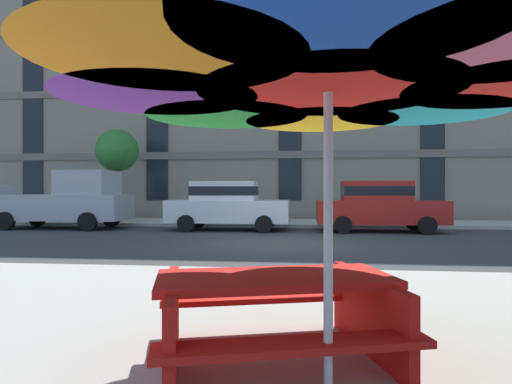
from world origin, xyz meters
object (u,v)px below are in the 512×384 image
at_px(sedan_red, 378,205).
at_px(picnic_table, 274,311).
at_px(pickup_silver, 67,202).
at_px(patio_umbrella, 328,62).
at_px(street_tree_left, 116,152).
at_px(sedan_white, 227,204).

xyz_separation_m(sedan_red, picnic_table, (-2.88, -12.12, -0.46)).
bearing_deg(picnic_table, pickup_silver, 125.79).
distance_m(pickup_silver, patio_umbrella, 15.68).
distance_m(sedan_red, street_tree_left, 11.51).
relative_size(sedan_red, picnic_table, 2.05).
relative_size(sedan_white, picnic_table, 2.05).
bearing_deg(sedan_red, pickup_silver, 180.00).
distance_m(sedan_white, street_tree_left, 6.61).
height_order(sedan_red, street_tree_left, street_tree_left).
bearing_deg(sedan_white, street_tree_left, 152.80).
bearing_deg(patio_umbrella, sedan_white, 102.83).
xyz_separation_m(sedan_white, picnic_table, (2.51, -12.12, -0.46)).
relative_size(street_tree_left, picnic_table, 1.97).
xyz_separation_m(sedan_white, patio_umbrella, (2.89, -12.70, 1.29)).
relative_size(pickup_silver, sedan_red, 1.16).
height_order(sedan_white, patio_umbrella, patio_umbrella).
bearing_deg(picnic_table, sedan_red, 76.65).
relative_size(patio_umbrella, picnic_table, 1.67).
bearing_deg(pickup_silver, sedan_red, -0.00).
bearing_deg(sedan_red, picnic_table, -103.35).
height_order(pickup_silver, patio_umbrella, patio_umbrella).
xyz_separation_m(pickup_silver, street_tree_left, (0.69, 2.84, 2.16)).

